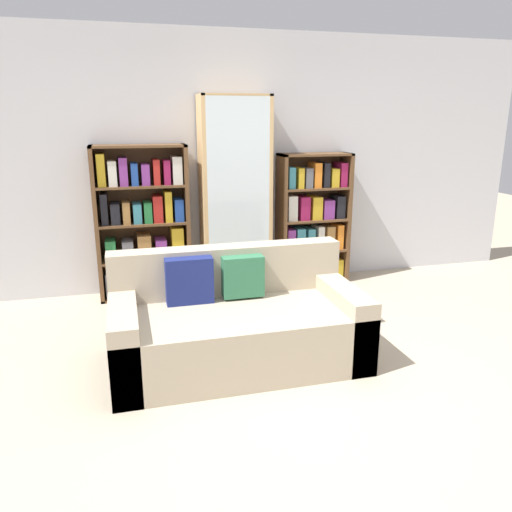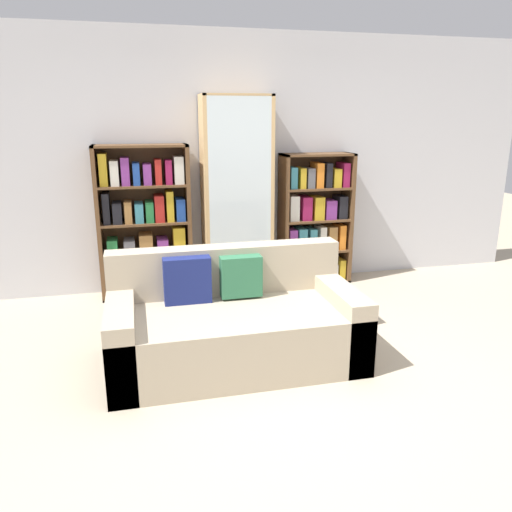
{
  "view_description": "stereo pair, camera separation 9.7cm",
  "coord_description": "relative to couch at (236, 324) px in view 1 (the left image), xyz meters",
  "views": [
    {
      "loc": [
        -1.09,
        -2.95,
        1.83
      ],
      "look_at": [
        0.04,
        1.31,
        0.6
      ],
      "focal_mm": 35.0,
      "sensor_mm": 36.0,
      "label": 1
    },
    {
      "loc": [
        -1.0,
        -2.97,
        1.83
      ],
      "look_at": [
        0.04,
        1.31,
        0.6
      ],
      "focal_mm": 35.0,
      "sensor_mm": 36.0,
      "label": 2
    }
  ],
  "objects": [
    {
      "name": "wine_bottle",
      "position": [
        0.94,
        1.14,
        -0.15
      ],
      "size": [
        0.09,
        0.09,
        0.36
      ],
      "color": "#192333",
      "rests_on": "ground"
    },
    {
      "name": "bookshelf_left",
      "position": [
        -0.59,
        1.68,
        0.46
      ],
      "size": [
        0.94,
        0.32,
        1.57
      ],
      "color": "brown",
      "rests_on": "ground"
    },
    {
      "name": "display_cabinet",
      "position": [
        0.37,
        1.66,
        0.73
      ],
      "size": [
        0.73,
        0.36,
        2.05
      ],
      "color": "tan",
      "rests_on": "ground"
    },
    {
      "name": "ground_plane",
      "position": [
        0.33,
        -0.51,
        -0.29
      ],
      "size": [
        16.0,
        16.0,
        0.0
      ],
      "primitive_type": "plane",
      "color": "tan"
    },
    {
      "name": "wall_back",
      "position": [
        0.33,
        1.88,
        1.06
      ],
      "size": [
        7.04,
        0.06,
        2.7
      ],
      "color": "silver",
      "rests_on": "ground"
    },
    {
      "name": "couch",
      "position": [
        0.0,
        0.0,
        0.0
      ],
      "size": [
        1.87,
        0.95,
        0.84
      ],
      "color": "tan",
      "rests_on": "ground"
    },
    {
      "name": "bookshelf_right",
      "position": [
        1.27,
        1.68,
        0.4
      ],
      "size": [
        0.79,
        0.32,
        1.45
      ],
      "color": "brown",
      "rests_on": "ground"
    }
  ]
}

